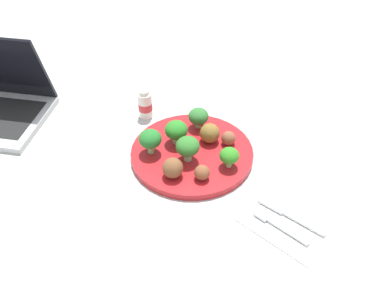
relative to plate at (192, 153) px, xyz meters
name	(u,v)px	position (x,y,z in m)	size (l,w,h in m)	color
ground_plane	(192,156)	(0.00, 0.00, -0.01)	(4.00, 4.00, 0.00)	#B2B2AD
plate	(192,153)	(0.00, 0.00, 0.00)	(0.28, 0.28, 0.02)	red
broccoli_floret_far_rim	(150,139)	(0.07, 0.06, 0.05)	(0.05, 0.05, 0.06)	#8FC46F
broccoli_floret_back_right	(188,147)	(-0.01, 0.03, 0.05)	(0.05, 0.05, 0.06)	#91BD82
broccoli_floret_center	(198,116)	(0.05, -0.08, 0.04)	(0.05, 0.05, 0.05)	#9CBB79
broccoli_floret_mid_left	(229,156)	(-0.09, -0.01, 0.04)	(0.04, 0.04, 0.05)	#9EC46C
broccoli_floret_near_rim	(177,130)	(0.05, 0.00, 0.04)	(0.05, 0.05, 0.06)	#9FCC80
meatball_near_rim	(228,138)	(-0.05, -0.07, 0.02)	(0.03, 0.03, 0.03)	brown
meatball_back_left	(202,173)	(-0.07, 0.05, 0.02)	(0.03, 0.03, 0.03)	brown
meatball_far_rim	(210,133)	(-0.01, -0.05, 0.03)	(0.05, 0.05, 0.05)	brown
meatball_mid_left	(173,168)	(-0.02, 0.09, 0.03)	(0.04, 0.04, 0.04)	brown
napkin	(286,223)	(-0.27, 0.03, -0.01)	(0.17, 0.12, 0.01)	white
fork	(278,224)	(-0.26, 0.05, 0.00)	(0.12, 0.02, 0.01)	silver
knife	(288,214)	(-0.26, 0.02, 0.00)	(0.15, 0.02, 0.01)	silver
yogurt_bottle	(145,105)	(0.19, -0.04, 0.03)	(0.04, 0.04, 0.08)	white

